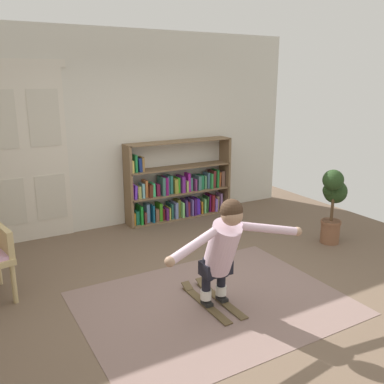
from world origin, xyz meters
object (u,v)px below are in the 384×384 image
bookshelf (178,189)px  person_skier (223,246)px  skis_pair (212,300)px  potted_plant (333,199)px

bookshelf → person_skier: 2.92m
bookshelf → skis_pair: (-0.97, -2.56, -0.45)m
bookshelf → potted_plant: (1.34, -1.98, 0.14)m
potted_plant → skis_pair: size_ratio=1.23×
potted_plant → person_skier: bearing=-161.7°
skis_pair → person_skier: bearing=-89.8°
potted_plant → skis_pair: bearing=-165.9°
potted_plant → person_skier: size_ratio=0.71×
skis_pair → person_skier: size_ratio=0.58×
potted_plant → person_skier: person_skier is taller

